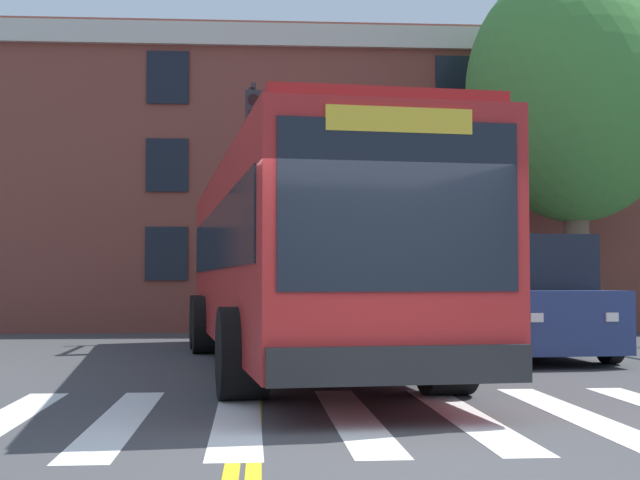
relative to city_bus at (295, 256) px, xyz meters
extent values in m
plane|color=#424244|center=(0.62, -7.09, -1.78)|extent=(120.00, 120.00, 0.00)
cube|color=white|center=(-3.09, -5.44, -1.78)|extent=(0.52, 4.32, 0.01)
cube|color=white|center=(-1.93, -5.42, -1.78)|extent=(0.52, 4.32, 0.01)
cube|color=white|center=(-0.77, -5.41, -1.78)|extent=(0.52, 4.32, 0.01)
cube|color=white|center=(0.38, -5.39, -1.78)|extent=(0.52, 4.32, 0.01)
cube|color=white|center=(1.54, -5.38, -1.78)|extent=(0.52, 4.32, 0.01)
cube|color=white|center=(2.70, -5.36, -1.78)|extent=(0.52, 4.32, 0.01)
cube|color=gold|center=(-0.75, 8.62, -1.78)|extent=(0.12, 36.00, 0.01)
cube|color=gold|center=(-0.59, 8.62, -1.78)|extent=(0.12, 36.00, 0.01)
cube|color=#B22323|center=(0.00, -0.03, -0.02)|extent=(4.06, 12.60, 2.69)
cube|color=black|center=(1.30, 0.13, 0.25)|extent=(1.40, 11.31, 0.97)
cube|color=black|center=(-1.29, -0.18, 0.25)|extent=(1.40, 11.31, 0.97)
cube|color=black|center=(0.75, -6.18, 0.30)|extent=(2.31, 0.30, 1.61)
cube|color=yellow|center=(0.75, -6.19, 1.11)|extent=(1.41, 0.20, 0.24)
cube|color=#232326|center=(0.75, -6.21, -1.18)|extent=(2.53, 0.40, 0.36)
cube|color=maroon|center=(0.00, -0.03, 1.40)|extent=(3.84, 12.09, 0.16)
cylinder|color=black|center=(1.69, -3.69, -1.24)|extent=(0.69, 1.14, 1.08)
cylinder|color=black|center=(-0.76, -3.99, -1.24)|extent=(0.69, 1.14, 1.08)
cylinder|color=black|center=(0.89, 2.89, -1.24)|extent=(0.69, 1.14, 1.08)
cylinder|color=black|center=(-1.56, 2.59, -1.24)|extent=(0.69, 1.14, 1.08)
cylinder|color=black|center=(0.76, 3.98, -1.24)|extent=(0.69, 1.14, 1.08)
cylinder|color=black|center=(-1.69, 3.68, -1.24)|extent=(0.69, 1.14, 1.08)
cube|color=navy|center=(4.06, 1.47, -1.07)|extent=(2.44, 5.03, 1.01)
cube|color=black|center=(4.05, 1.51, -0.10)|extent=(2.08, 3.17, 0.93)
cube|color=white|center=(4.87, -0.93, -0.97)|extent=(0.20, 0.06, 0.14)
cube|color=white|center=(3.66, -1.04, -0.97)|extent=(0.20, 0.06, 0.14)
cylinder|color=black|center=(5.22, 0.05, -1.40)|extent=(0.28, 0.78, 0.76)
cylinder|color=black|center=(3.15, -0.13, -1.40)|extent=(0.28, 0.78, 0.76)
cylinder|color=black|center=(4.97, 3.06, -1.40)|extent=(0.28, 0.78, 0.76)
cylinder|color=black|center=(2.89, 2.88, -1.40)|extent=(0.28, 0.78, 0.76)
cylinder|color=#28282D|center=(-0.78, 6.04, 1.13)|extent=(0.16, 0.16, 5.82)
cylinder|color=#28282D|center=(-0.75, 4.76, 3.55)|extent=(0.18, 2.56, 0.11)
cube|color=#28282D|center=(-0.72, 3.63, 2.95)|extent=(0.35, 0.29, 1.00)
cylinder|color=black|center=(-0.71, 3.48, 3.25)|extent=(0.22, 0.04, 0.22)
cylinder|color=black|center=(-0.71, 3.48, 2.95)|extent=(0.22, 0.04, 0.22)
cylinder|color=green|center=(-0.71, 3.48, 2.65)|extent=(0.22, 0.04, 0.22)
cylinder|color=brown|center=(7.02, 6.54, -0.16)|extent=(0.60, 0.60, 3.25)
ellipsoid|color=#428438|center=(7.02, 6.54, 4.14)|extent=(6.52, 6.02, 6.27)
cube|color=brown|center=(-3.03, 12.76, 2.37)|extent=(38.46, 7.38, 8.30)
cube|color=beige|center=(-3.03, 8.99, 6.12)|extent=(38.46, 0.16, 0.60)
cube|color=black|center=(-3.03, 9.04, 0.29)|extent=(1.10, 0.06, 1.40)
cube|color=black|center=(4.66, 9.04, 0.29)|extent=(1.10, 0.06, 1.40)
cube|color=black|center=(-3.03, 9.04, 2.62)|extent=(1.10, 0.06, 1.40)
cube|color=black|center=(4.66, 9.04, 2.62)|extent=(1.10, 0.06, 1.40)
cube|color=black|center=(-3.03, 9.04, 4.94)|extent=(1.10, 0.06, 1.40)
cube|color=black|center=(4.66, 9.04, 4.94)|extent=(1.10, 0.06, 1.40)
camera|label=1|loc=(-0.54, -14.41, -0.39)|focal=50.00mm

